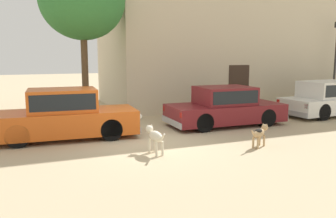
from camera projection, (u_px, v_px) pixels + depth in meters
The scene contains 8 objects.
ground_plane at pixel (142, 141), 10.38m from camera, with size 80.00×80.00×0.00m, color tan.
parked_sedan_nearest at pixel (64, 114), 10.66m from camera, with size 4.58×1.95×1.54m.
parked_sedan_second at pixel (225, 106), 12.71m from camera, with size 4.40×1.88×1.42m.
parked_sedan_third at pixel (330, 98), 14.83m from camera, with size 4.82×2.04×1.47m.
apartment_block at pixel (246, 14), 19.24m from camera, with size 15.41×6.01×9.60m.
stray_dog_spotted at pixel (155, 136), 9.05m from camera, with size 0.30×1.05×0.73m.
stray_dog_tan at pixel (260, 133), 9.72m from camera, with size 0.91×0.54×0.63m.
street_lamp at pixel (336, 53), 17.33m from camera, with size 0.22×0.22×4.18m.
Camera 1 is at (-3.08, -9.66, 2.56)m, focal length 37.10 mm.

